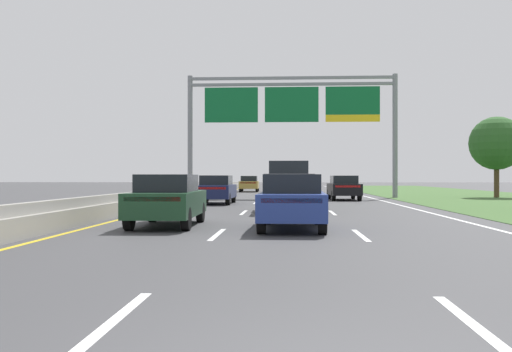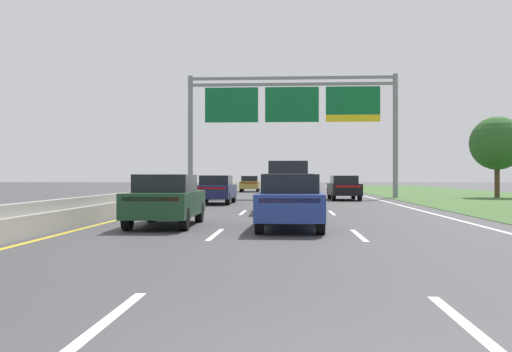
{
  "view_description": "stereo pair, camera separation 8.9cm",
  "coord_description": "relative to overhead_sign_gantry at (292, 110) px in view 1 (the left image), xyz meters",
  "views": [
    {
      "loc": [
        -0.04,
        -4.23,
        1.51
      ],
      "look_at": [
        -1.89,
        29.72,
        1.54
      ],
      "focal_mm": 39.93,
      "sensor_mm": 36.0,
      "label": 1
    },
    {
      "loc": [
        0.04,
        -4.22,
        1.51
      ],
      "look_at": [
        -1.89,
        29.72,
        1.54
      ],
      "focal_mm": 39.93,
      "sensor_mm": 36.0,
      "label": 2
    }
  ],
  "objects": [
    {
      "name": "pickup_truck_grey",
      "position": [
        -0.26,
        -15.87,
        -5.2
      ],
      "size": [
        2.03,
        5.41,
        2.2
      ],
      "rotation": [
        0.0,
        0.0,
        1.58
      ],
      "color": "slate",
      "rests_on": "ground"
    },
    {
      "name": "overhead_sign_gantry",
      "position": [
        0.0,
        0.0,
        0.0
      ],
      "size": [
        15.06,
        0.42,
        8.82
      ],
      "color": "gray",
      "rests_on": "ground"
    },
    {
      "name": "median_barrier_concrete",
      "position": [
        -6.9,
        -1.58,
        -5.93
      ],
      "size": [
        0.6,
        110.0,
        0.85
      ],
      "color": "#99968E",
      "rests_on": "ground"
    },
    {
      "name": "grass_verge_right",
      "position": [
        13.65,
        -1.58,
        -6.27
      ],
      "size": [
        14.0,
        110.0,
        0.02
      ],
      "primitive_type": "cube",
      "color": "#3D602D",
      "rests_on": "ground"
    },
    {
      "name": "car_blue_centre_lane_sedan",
      "position": [
        -0.19,
        -24.45,
        -5.46
      ],
      "size": [
        1.9,
        4.43,
        1.57
      ],
      "rotation": [
        0.0,
        0.0,
        1.55
      ],
      "color": "navy",
      "rests_on": "ground"
    },
    {
      "name": "ground_plane",
      "position": [
        -0.3,
        -1.58,
        -6.28
      ],
      "size": [
        220.0,
        220.0,
        0.0
      ],
      "primitive_type": "plane",
      "color": "#3D3D3F"
    },
    {
      "name": "roadside_tree_mid",
      "position": [
        14.65,
        0.71,
        -2.4
      ],
      "size": [
        3.82,
        3.82,
        5.81
      ],
      "color": "#4C3823",
      "rests_on": "ground"
    },
    {
      "name": "car_darkgreen_left_lane_sedan",
      "position": [
        -3.97,
        -23.68,
        -5.46
      ],
      "size": [
        1.9,
        4.43,
        1.57
      ],
      "rotation": [
        0.0,
        0.0,
        1.59
      ],
      "color": "#193D23",
      "rests_on": "ground"
    },
    {
      "name": "car_black_right_lane_sedan",
      "position": [
        3.33,
        -3.81,
        -5.46
      ],
      "size": [
        1.9,
        4.43,
        1.57
      ],
      "rotation": [
        0.0,
        0.0,
        1.59
      ],
      "color": "black",
      "rests_on": "ground"
    },
    {
      "name": "lane_striping",
      "position": [
        -0.3,
        -2.04,
        -6.27
      ],
      "size": [
        11.96,
        106.0,
        0.01
      ],
      "color": "white",
      "rests_on": "ground"
    },
    {
      "name": "car_gold_left_lane_sedan",
      "position": [
        -4.07,
        15.47,
        -5.46
      ],
      "size": [
        1.89,
        4.43,
        1.57
      ],
      "rotation": [
        0.0,
        0.0,
        1.59
      ],
      "color": "#A38438",
      "rests_on": "ground"
    },
    {
      "name": "car_navy_left_lane_sedan",
      "position": [
        -4.23,
        -9.54,
        -5.46
      ],
      "size": [
        1.84,
        4.41,
        1.57
      ],
      "rotation": [
        0.0,
        0.0,
        1.57
      ],
      "color": "#161E47",
      "rests_on": "ground"
    }
  ]
}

